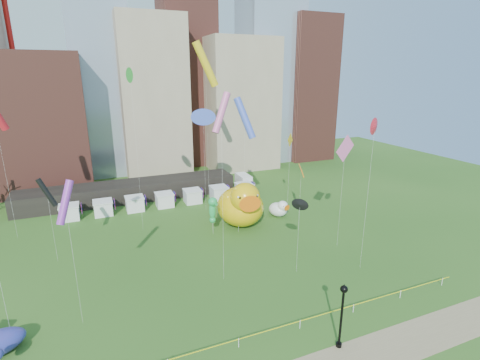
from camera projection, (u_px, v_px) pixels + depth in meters
name	position (u px, v px, depth m)	size (l,w,h in m)	color
ground	(239.00, 347.00, 30.50)	(160.00, 160.00, 0.00)	#27551A
skyline	(142.00, 77.00, 79.21)	(101.00, 23.00, 68.00)	brown
pavilion	(130.00, 191.00, 65.70)	(38.00, 6.00, 3.20)	black
vendor_tents	(165.00, 200.00, 62.40)	(33.24, 2.80, 2.40)	white
caution_tape	(239.00, 340.00, 30.31)	(50.00, 0.06, 0.90)	white
big_duck	(241.00, 205.00, 53.85)	(7.89, 9.95, 7.34)	#E6B30B
small_duck	(279.00, 209.00, 57.97)	(3.54, 4.02, 2.82)	white
seahorse_green	(213.00, 208.00, 50.80)	(1.48, 1.75, 5.58)	silver
seahorse_purple	(239.00, 207.00, 51.55)	(1.50, 1.75, 5.39)	silver
lamppost	(342.00, 309.00, 29.52)	(0.63, 0.63, 6.04)	black
box_truck	(244.00, 181.00, 72.78)	(2.51, 5.91, 2.49)	white
kite_1	(345.00, 150.00, 44.59)	(3.33, 0.87, 15.01)	silver
kite_2	(47.00, 193.00, 41.92)	(2.18, 1.20, 10.70)	silver
kite_3	(130.00, 76.00, 47.20)	(0.64, 2.00, 22.98)	silver
kite_4	(290.00, 142.00, 55.34)	(0.47, 2.18, 13.49)	silver
kite_5	(245.00, 118.00, 51.70)	(3.01, 3.39, 19.04)	silver
kite_6	(301.00, 170.00, 52.92)	(2.13, 3.64, 9.11)	silver
kite_7	(65.00, 202.00, 30.17)	(1.97, 1.99, 13.73)	silver
kite_8	(375.00, 127.00, 38.09)	(1.66, 1.16, 17.76)	silver
kite_9	(221.00, 113.00, 35.24)	(2.43, 1.63, 20.54)	silver
kite_10	(300.00, 205.00, 39.73)	(0.93, 1.16, 8.99)	silver
kite_12	(206.00, 64.00, 56.82)	(4.22, 1.36, 27.14)	silver
kite_13	(203.00, 117.00, 56.87)	(2.57, 1.26, 16.90)	silver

